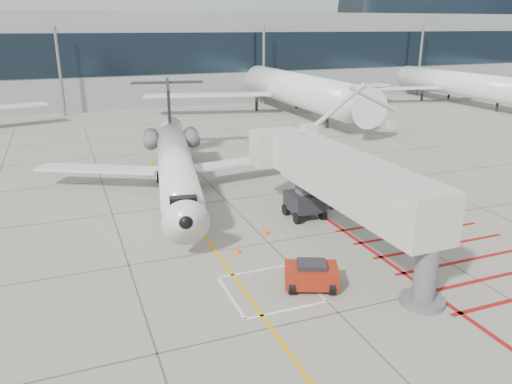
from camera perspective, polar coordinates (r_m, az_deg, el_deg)
name	(u,v)px	position (r m, az deg, el deg)	size (l,w,h in m)	color
ground_plane	(298,273)	(25.95, 4.88, -9.20)	(260.00, 260.00, 0.00)	gray
regional_jet	(176,152)	(35.50, -9.14, 4.55)	(21.85, 27.56, 7.22)	silver
jet_bridge	(354,191)	(27.44, 11.11, 0.11)	(8.38, 17.68, 7.07)	beige
pushback_tug	(311,274)	(24.30, 6.34, -9.34)	(2.51, 1.57, 1.46)	maroon
baggage_cart	(318,197)	(34.94, 7.15, -0.59)	(2.16, 1.37, 1.37)	slate
ground_power_unit	(424,206)	(34.41, 18.60, -1.50)	(2.09, 1.22, 1.65)	silver
cone_nose	(238,250)	(27.84, -2.12, -6.61)	(0.32, 0.32, 0.45)	#FF5B0D
cone_side	(266,231)	(30.21, 1.14, -4.46)	(0.36, 0.36, 0.50)	#FF590D
terminal_building	(178,55)	(92.93, -8.92, 15.21)	(180.00, 28.00, 14.00)	gray
terminal_glass_band	(198,53)	(79.24, -6.62, 15.49)	(180.00, 0.10, 6.00)	black
terminal_dome	(451,16)	(121.05, 21.43, 18.26)	(40.00, 28.00, 28.00)	black
bg_aircraft_c	(284,66)	(73.24, 3.18, 14.22)	(39.41, 43.78, 13.14)	silver
bg_aircraft_d	(447,66)	(89.37, 20.98, 13.25)	(33.92, 37.69, 11.31)	silver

